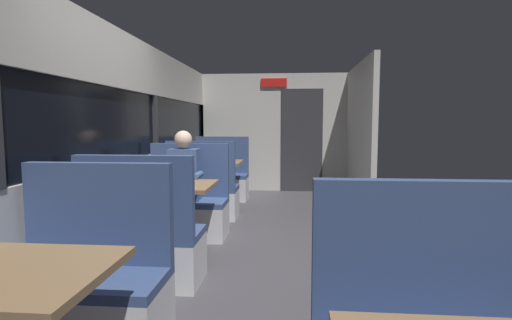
{
  "coord_description": "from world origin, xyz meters",
  "views": [
    {
      "loc": [
        0.31,
        -3.59,
        1.35
      ],
      "look_at": [
        -0.05,
        0.65,
        0.95
      ],
      "focal_mm": 27.65,
      "sensor_mm": 36.0,
      "label": 1
    }
  ],
  "objects_px": {
    "bench_mid_window_facing_end": "(143,246)",
    "bench_mid_window_facing_entry": "(187,209)",
    "bench_near_window_facing_entry": "(88,292)",
    "dining_table_far_window": "(213,168)",
    "seated_passenger": "(185,193)",
    "coffee_cup_secondary": "(209,159)",
    "dining_table_mid_window": "(168,194)",
    "bench_far_window_facing_end": "(204,195)",
    "bench_far_window_facing_entry": "(221,181)",
    "dining_table_near_window": "(0,292)"
  },
  "relations": [
    {
      "from": "dining_table_mid_window",
      "to": "bench_far_window_facing_end",
      "type": "distance_m",
      "value": 1.64
    },
    {
      "from": "dining_table_near_window",
      "to": "bench_near_window_facing_entry",
      "type": "bearing_deg",
      "value": 90.0
    },
    {
      "from": "bench_near_window_facing_entry",
      "to": "dining_table_mid_window",
      "type": "relative_size",
      "value": 1.22
    },
    {
      "from": "seated_passenger",
      "to": "bench_far_window_facing_end",
      "type": "bearing_deg",
      "value": 90.0
    },
    {
      "from": "dining_table_near_window",
      "to": "seated_passenger",
      "type": "distance_m",
      "value": 2.94
    },
    {
      "from": "bench_mid_window_facing_end",
      "to": "bench_mid_window_facing_entry",
      "type": "xyz_separation_m",
      "value": [
        0.0,
        1.4,
        0.0
      ]
    },
    {
      "from": "bench_near_window_facing_entry",
      "to": "seated_passenger",
      "type": "distance_m",
      "value": 2.24
    },
    {
      "from": "dining_table_near_window",
      "to": "bench_mid_window_facing_end",
      "type": "distance_m",
      "value": 1.64
    },
    {
      "from": "dining_table_mid_window",
      "to": "bench_far_window_facing_entry",
      "type": "bearing_deg",
      "value": 90.0
    },
    {
      "from": "bench_near_window_facing_entry",
      "to": "dining_table_far_window",
      "type": "relative_size",
      "value": 1.22
    },
    {
      "from": "bench_mid_window_facing_entry",
      "to": "bench_far_window_facing_entry",
      "type": "distance_m",
      "value": 2.31
    },
    {
      "from": "bench_near_window_facing_entry",
      "to": "coffee_cup_secondary",
      "type": "bearing_deg",
      "value": 90.69
    },
    {
      "from": "dining_table_mid_window",
      "to": "dining_table_far_window",
      "type": "bearing_deg",
      "value": 90.0
    },
    {
      "from": "dining_table_near_window",
      "to": "dining_table_far_window",
      "type": "bearing_deg",
      "value": 90.0
    },
    {
      "from": "dining_table_near_window",
      "to": "bench_far_window_facing_end",
      "type": "height_order",
      "value": "bench_far_window_facing_end"
    },
    {
      "from": "bench_mid_window_facing_entry",
      "to": "bench_mid_window_facing_end",
      "type": "bearing_deg",
      "value": -90.0
    },
    {
      "from": "bench_far_window_facing_entry",
      "to": "seated_passenger",
      "type": "xyz_separation_m",
      "value": [
        0.0,
        -2.38,
        0.21
      ]
    },
    {
      "from": "dining_table_mid_window",
      "to": "bench_mid_window_facing_end",
      "type": "relative_size",
      "value": 0.82
    },
    {
      "from": "dining_table_mid_window",
      "to": "bench_mid_window_facing_end",
      "type": "distance_m",
      "value": 0.77
    },
    {
      "from": "dining_table_far_window",
      "to": "bench_far_window_facing_end",
      "type": "xyz_separation_m",
      "value": [
        0.0,
        -0.7,
        -0.31
      ]
    },
    {
      "from": "bench_far_window_facing_end",
      "to": "coffee_cup_secondary",
      "type": "xyz_separation_m",
      "value": [
        -0.05,
        0.59,
        0.46
      ]
    },
    {
      "from": "bench_far_window_facing_end",
      "to": "coffee_cup_secondary",
      "type": "height_order",
      "value": "bench_far_window_facing_end"
    },
    {
      "from": "dining_table_far_window",
      "to": "bench_far_window_facing_entry",
      "type": "height_order",
      "value": "bench_far_window_facing_entry"
    },
    {
      "from": "dining_table_far_window",
      "to": "dining_table_mid_window",
      "type": "bearing_deg",
      "value": -90.0
    },
    {
      "from": "bench_near_window_facing_entry",
      "to": "bench_far_window_facing_entry",
      "type": "relative_size",
      "value": 1.0
    },
    {
      "from": "bench_far_window_facing_entry",
      "to": "dining_table_near_window",
      "type": "bearing_deg",
      "value": -90.0
    },
    {
      "from": "dining_table_near_window",
      "to": "bench_near_window_facing_entry",
      "type": "xyz_separation_m",
      "value": [
        0.0,
        0.7,
        -0.31
      ]
    },
    {
      "from": "dining_table_near_window",
      "to": "bench_far_window_facing_end",
      "type": "bearing_deg",
      "value": 90.0
    },
    {
      "from": "dining_table_mid_window",
      "to": "bench_far_window_facing_end",
      "type": "relative_size",
      "value": 0.82
    },
    {
      "from": "dining_table_mid_window",
      "to": "coffee_cup_secondary",
      "type": "xyz_separation_m",
      "value": [
        -0.05,
        2.19,
        0.15
      ]
    },
    {
      "from": "seated_passenger",
      "to": "coffee_cup_secondary",
      "type": "distance_m",
      "value": 1.59
    },
    {
      "from": "dining_table_mid_window",
      "to": "bench_mid_window_facing_entry",
      "type": "height_order",
      "value": "bench_mid_window_facing_entry"
    },
    {
      "from": "dining_table_far_window",
      "to": "coffee_cup_secondary",
      "type": "xyz_separation_m",
      "value": [
        -0.05,
        -0.11,
        0.15
      ]
    },
    {
      "from": "bench_mid_window_facing_end",
      "to": "bench_mid_window_facing_entry",
      "type": "height_order",
      "value": "same"
    },
    {
      "from": "dining_table_mid_window",
      "to": "bench_far_window_facing_end",
      "type": "bearing_deg",
      "value": 90.0
    },
    {
      "from": "coffee_cup_secondary",
      "to": "dining_table_far_window",
      "type": "bearing_deg",
      "value": 67.96
    },
    {
      "from": "bench_mid_window_facing_end",
      "to": "dining_table_far_window",
      "type": "distance_m",
      "value": 3.02
    },
    {
      "from": "dining_table_far_window",
      "to": "seated_passenger",
      "type": "height_order",
      "value": "seated_passenger"
    },
    {
      "from": "dining_table_near_window",
      "to": "bench_mid_window_facing_entry",
      "type": "distance_m",
      "value": 3.02
    },
    {
      "from": "bench_near_window_facing_entry",
      "to": "seated_passenger",
      "type": "bearing_deg",
      "value": 90.0
    },
    {
      "from": "seated_passenger",
      "to": "bench_far_window_facing_entry",
      "type": "bearing_deg",
      "value": 90.0
    },
    {
      "from": "coffee_cup_secondary",
      "to": "seated_passenger",
      "type": "bearing_deg",
      "value": -88.33
    },
    {
      "from": "dining_table_near_window",
      "to": "bench_mid_window_facing_end",
      "type": "height_order",
      "value": "bench_mid_window_facing_end"
    },
    {
      "from": "bench_near_window_facing_entry",
      "to": "bench_far_window_facing_entry",
      "type": "bearing_deg",
      "value": 90.0
    },
    {
      "from": "dining_table_mid_window",
      "to": "bench_mid_window_facing_end",
      "type": "bearing_deg",
      "value": -90.0
    },
    {
      "from": "bench_far_window_facing_entry",
      "to": "seated_passenger",
      "type": "distance_m",
      "value": 2.39
    },
    {
      "from": "bench_mid_window_facing_entry",
      "to": "bench_near_window_facing_entry",
      "type": "bearing_deg",
      "value": -90.0
    },
    {
      "from": "bench_near_window_facing_entry",
      "to": "dining_table_near_window",
      "type": "bearing_deg",
      "value": -90.0
    },
    {
      "from": "bench_near_window_facing_entry",
      "to": "bench_mid_window_facing_end",
      "type": "bearing_deg",
      "value": 90.0
    },
    {
      "from": "dining_table_near_window",
      "to": "bench_mid_window_facing_end",
      "type": "bearing_deg",
      "value": 90.0
    }
  ]
}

